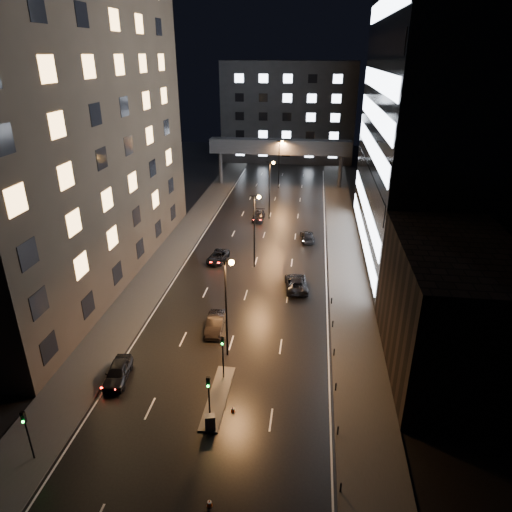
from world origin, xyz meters
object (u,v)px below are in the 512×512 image
(car_away_d, at_px, (259,216))
(car_away_c, at_px, (218,257))
(utility_cabinet, at_px, (210,422))
(car_toward_a, at_px, (296,283))
(car_away_a, at_px, (118,372))
(car_away_b, at_px, (215,323))
(car_toward_b, at_px, (307,236))

(car_away_d, bearing_deg, car_away_c, -101.14)
(utility_cabinet, bearing_deg, car_away_c, 83.98)
(car_toward_a, bearing_deg, car_away_c, -39.01)
(car_away_c, xyz_separation_m, car_away_d, (3.56, 17.81, 0.03))
(car_away_a, bearing_deg, utility_cabinet, -34.67)
(car_toward_a, bearing_deg, car_away_b, 44.51)
(car_away_a, xyz_separation_m, car_away_c, (3.68, 26.07, -0.12))
(utility_cabinet, bearing_deg, car_away_d, 76.01)
(car_away_b, distance_m, utility_cabinet, 14.05)
(car_away_a, height_order, car_away_c, car_away_a)
(car_away_b, distance_m, car_away_d, 34.95)
(car_away_b, relative_size, car_away_d, 0.99)
(car_toward_b, bearing_deg, car_away_c, 29.99)
(car_away_a, height_order, car_away_b, car_away_a)
(car_toward_a, relative_size, car_toward_b, 1.16)
(car_toward_a, bearing_deg, utility_cabinet, 69.60)
(car_away_b, bearing_deg, utility_cabinet, -82.76)
(car_away_c, relative_size, car_away_d, 1.00)
(car_away_a, relative_size, car_toward_a, 0.83)
(car_toward_a, bearing_deg, car_away_a, 44.53)
(car_away_d, height_order, car_toward_b, car_away_d)
(car_away_a, height_order, utility_cabinet, car_away_a)
(car_toward_a, height_order, utility_cabinet, car_toward_a)
(car_away_d, bearing_deg, car_away_a, -99.20)
(utility_cabinet, bearing_deg, car_away_a, 136.05)
(car_away_a, xyz_separation_m, car_toward_b, (15.91, 35.35, -0.09))
(car_away_c, relative_size, car_toward_a, 0.86)
(car_away_c, bearing_deg, car_away_b, -71.56)
(car_away_c, relative_size, car_toward_b, 1.00)
(car_away_d, height_order, utility_cabinet, utility_cabinet)
(car_away_c, height_order, car_toward_b, car_toward_b)
(car_away_a, relative_size, car_away_d, 0.96)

